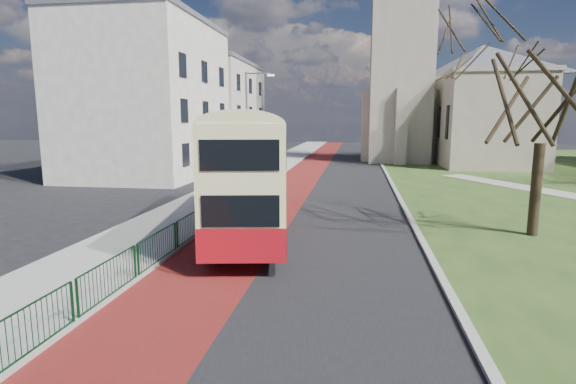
# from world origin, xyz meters

# --- Properties ---
(ground) EXTENTS (160.00, 160.00, 0.00)m
(ground) POSITION_xyz_m (0.00, 0.00, 0.00)
(ground) COLOR black
(ground) RESTS_ON ground
(road_carriageway) EXTENTS (9.00, 120.00, 0.01)m
(road_carriageway) POSITION_xyz_m (1.50, 20.00, 0.01)
(road_carriageway) COLOR black
(road_carriageway) RESTS_ON ground
(bus_lane) EXTENTS (3.40, 120.00, 0.01)m
(bus_lane) POSITION_xyz_m (-1.20, 20.00, 0.01)
(bus_lane) COLOR #591414
(bus_lane) RESTS_ON ground
(pavement_west) EXTENTS (4.00, 120.00, 0.12)m
(pavement_west) POSITION_xyz_m (-5.00, 20.00, 0.06)
(pavement_west) COLOR gray
(pavement_west) RESTS_ON ground
(kerb_west) EXTENTS (0.25, 120.00, 0.13)m
(kerb_west) POSITION_xyz_m (-3.00, 20.00, 0.07)
(kerb_west) COLOR #999993
(kerb_west) RESTS_ON ground
(kerb_east) EXTENTS (0.25, 80.00, 0.13)m
(kerb_east) POSITION_xyz_m (6.10, 22.00, 0.07)
(kerb_east) COLOR #999993
(kerb_east) RESTS_ON ground
(pedestrian_railing) EXTENTS (0.07, 24.00, 1.12)m
(pedestrian_railing) POSITION_xyz_m (-2.95, 4.00, 0.55)
(pedestrian_railing) COLOR #0B3416
(pedestrian_railing) RESTS_ON ground
(gothic_church) EXTENTS (16.38, 18.00, 40.00)m
(gothic_church) POSITION_xyz_m (12.56, 38.00, 13.13)
(gothic_church) COLOR gray
(gothic_church) RESTS_ON ground
(street_block_near) EXTENTS (10.30, 14.30, 13.00)m
(street_block_near) POSITION_xyz_m (-14.00, 22.00, 6.51)
(street_block_near) COLOR #BCB6AA
(street_block_near) RESTS_ON ground
(street_block_far) EXTENTS (10.30, 16.30, 11.50)m
(street_block_far) POSITION_xyz_m (-14.00, 38.00, 5.76)
(street_block_far) COLOR #B5AB99
(street_block_far) RESTS_ON ground
(streetlamp) EXTENTS (2.13, 0.18, 8.00)m
(streetlamp) POSITION_xyz_m (-4.35, 18.00, 4.59)
(streetlamp) COLOR gray
(streetlamp) RESTS_ON pavement_west
(bus) EXTENTS (4.65, 11.91, 4.86)m
(bus) POSITION_xyz_m (-0.83, 4.04, 2.77)
(bus) COLOR #A20F18
(bus) RESTS_ON ground
(winter_tree_near) EXTENTS (6.74, 6.74, 9.77)m
(winter_tree_near) POSITION_xyz_m (10.76, 5.28, 6.81)
(winter_tree_near) COLOR black
(winter_tree_near) RESTS_ON grass_green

